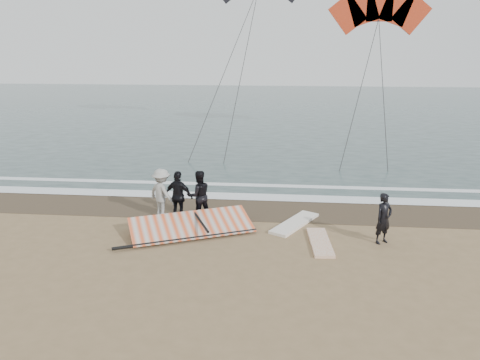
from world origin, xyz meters
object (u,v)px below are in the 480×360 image
object	(u,v)px
board_cream	(295,223)
sail_rig	(191,226)
man_main	(384,218)
board_white	(320,242)

from	to	relation	value
board_cream	sail_rig	distance (m)	3.70
sail_rig	man_main	bearing A→B (deg)	-3.18
board_cream	board_white	bearing A→B (deg)	-33.68
man_main	board_cream	world-z (taller)	man_main
man_main	sail_rig	size ratio (longest dim) A/B	0.38
board_white	man_main	bearing A→B (deg)	3.47
board_white	sail_rig	bearing A→B (deg)	167.94
board_white	board_cream	bearing A→B (deg)	112.73
board_cream	sail_rig	bearing A→B (deg)	-135.61
man_main	sail_rig	distance (m)	6.41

